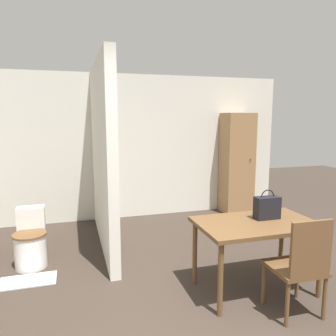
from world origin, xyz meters
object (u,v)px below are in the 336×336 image
at_px(dining_table, 256,229).
at_px(wooden_cabinet, 237,163).
at_px(toilet, 31,243).
at_px(wooden_chair, 300,264).
at_px(handbag, 267,207).

xyz_separation_m(dining_table, wooden_cabinet, (1.19, 2.63, 0.27)).
relative_size(toilet, wooden_cabinet, 0.36).
height_order(wooden_chair, handbag, handbag).
distance_m(dining_table, handbag, 0.26).
bearing_deg(wooden_cabinet, dining_table, -114.41).
relative_size(wooden_chair, toilet, 1.38).
distance_m(dining_table, wooden_chair, 0.55).
height_order(dining_table, toilet, dining_table).
relative_size(dining_table, wooden_cabinet, 0.65).
distance_m(toilet, handbag, 2.77).
relative_size(dining_table, wooden_chair, 1.29).
distance_m(dining_table, toilet, 2.63).
bearing_deg(wooden_chair, wooden_cabinet, 72.91).
height_order(dining_table, wooden_chair, wooden_chair).
height_order(toilet, handbag, handbag).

